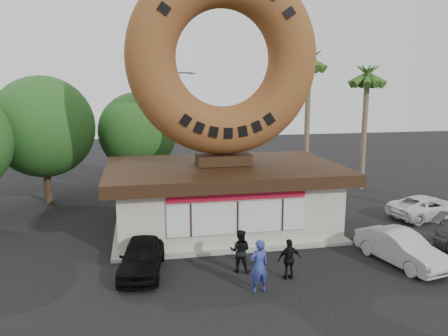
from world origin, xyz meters
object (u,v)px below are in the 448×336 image
giant_donut (223,58)px  street_lamp (169,123)px  person_center (240,251)px  person_right (289,259)px  car_white (427,207)px  donut_shop (223,195)px  person_left (259,266)px  car_silver (401,248)px  car_black (142,256)px

giant_donut → street_lamp: (-1.86, 10.00, -3.83)m
giant_donut → person_center: 9.01m
giant_donut → person_center: bearing=-93.9°
giant_donut → person_right: giant_donut is taller
car_white → street_lamp: bearing=41.4°
giant_donut → donut_shop: bearing=-90.0°
person_left → car_silver: bearing=-178.7°
person_center → car_silver: person_center is taller
person_left → person_right: person_left is taller
street_lamp → person_right: street_lamp is taller
person_left → car_black: size_ratio=0.50×
street_lamp → car_white: (13.03, -10.34, -3.87)m
donut_shop → person_center: (-0.34, -5.01, -0.93)m
giant_donut → person_center: size_ratio=5.37×
person_left → car_white: 12.98m
street_lamp → car_white: street_lamp is taller
car_black → donut_shop: bearing=55.3°
street_lamp → donut_shop: bearing=-79.5°
donut_shop → street_lamp: 10.54m
person_center → car_silver: (6.53, -0.52, -0.18)m
donut_shop → street_lamp: size_ratio=1.40×
donut_shop → person_center: bearing=-93.9°
person_center → car_black: bearing=12.5°
donut_shop → person_right: 6.23m
giant_donut → street_lamp: bearing=100.5°
street_lamp → person_right: size_ratio=5.17×
car_white → car_black: bearing=94.6°
car_black → person_center: bearing=-1.8°
giant_donut → person_left: giant_donut is taller
giant_donut → person_left: (-0.09, -6.78, -7.36)m
car_silver → car_white: bearing=33.7°
street_lamp → car_white: bearing=-38.4°
donut_shop → car_black: donut_shop is taller
person_right → car_black: (-5.35, 1.66, -0.12)m
person_center → car_black: (-3.72, 0.67, -0.19)m
car_silver → person_right: bearing=173.0°
person_left → car_silver: person_left is taller
giant_donut → person_right: size_ratio=5.83×
person_left → street_lamp: bearing=-93.7°
donut_shop → car_white: (11.18, -0.32, -1.16)m
person_center → car_silver: size_ratio=0.42×
person_left → car_black: bearing=-41.0°
giant_donut → car_silver: (6.19, -5.55, -7.65)m
car_black → car_silver: (10.25, -1.19, 0.01)m
person_left → donut_shop: bearing=-100.5°
street_lamp → person_left: bearing=-84.0°
car_black → car_silver: 10.32m
giant_donut → car_white: giant_donut is taller
person_center → car_silver: 6.55m
street_lamp → car_silver: 17.92m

